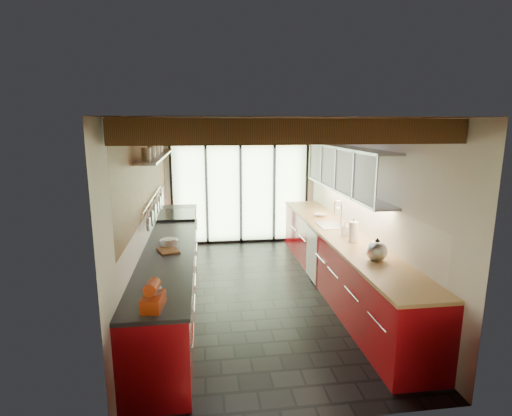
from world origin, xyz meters
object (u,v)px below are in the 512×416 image
object	(u,v)px
kettle	(377,250)
bowl	(320,215)
soap_bottle	(345,229)
stand_mixer	(153,297)
paper_towel	(353,232)

from	to	relation	value
kettle	bowl	world-z (taller)	kettle
kettle	soap_bottle	world-z (taller)	kettle
stand_mixer	paper_towel	size ratio (longest dim) A/B	0.92
stand_mixer	kettle	xyz separation A→B (m)	(2.54, 0.95, 0.02)
kettle	bowl	bearing A→B (deg)	90.00
soap_bottle	bowl	world-z (taller)	soap_bottle
paper_towel	soap_bottle	size ratio (longest dim) A/B	1.59
stand_mixer	bowl	bearing A→B (deg)	52.51
soap_bottle	paper_towel	bearing A→B (deg)	-90.00
paper_towel	bowl	xyz separation A→B (m)	(0.00, 1.58, -0.12)
soap_bottle	bowl	bearing A→B (deg)	90.00
paper_towel	bowl	world-z (taller)	paper_towel
bowl	soap_bottle	bearing A→B (deg)	-90.00
stand_mixer	bowl	world-z (taller)	stand_mixer
kettle	bowl	xyz separation A→B (m)	(0.00, 2.36, -0.10)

